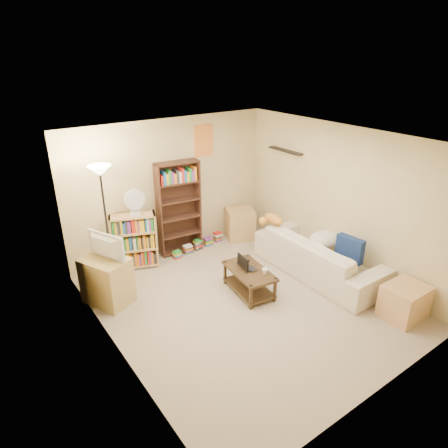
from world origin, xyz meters
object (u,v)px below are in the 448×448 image
at_px(laptop, 250,266).
at_px(television, 102,247).
at_px(mug, 265,271).
at_px(tall_bookshelf, 179,206).
at_px(desk_fan, 135,202).
at_px(floor_lamp, 102,193).
at_px(short_bookshelf, 134,241).
at_px(end_cabinet, 405,301).
at_px(sofa, 319,256).
at_px(coffee_table, 249,278).
at_px(side_table, 240,224).
at_px(tabby_cat, 272,219).
at_px(tv_stand, 107,281).

xyz_separation_m(laptop, television, (-1.98, 0.99, 0.51)).
height_order(mug, tall_bookshelf, tall_bookshelf).
bearing_deg(desk_fan, mug, -59.62).
relative_size(desk_fan, floor_lamp, 0.22).
bearing_deg(short_bookshelf, end_cabinet, -33.72).
distance_m(sofa, laptop, 1.31).
bearing_deg(coffee_table, desk_fan, 128.44).
distance_m(mug, desk_fan, 2.46).
distance_m(desk_fan, floor_lamp, 0.83).
bearing_deg(side_table, floor_lamp, -174.40).
relative_size(television, end_cabinet, 1.10).
relative_size(tabby_cat, tall_bookshelf, 0.30).
bearing_deg(end_cabinet, tall_bookshelf, 113.88).
xyz_separation_m(tall_bookshelf, side_table, (1.30, -0.17, -0.63)).
bearing_deg(tall_bookshelf, tabby_cat, -37.09).
bearing_deg(television, end_cabinet, -154.63).
relative_size(laptop, side_table, 0.55).
relative_size(sofa, tv_stand, 3.21).
height_order(tabby_cat, coffee_table, tabby_cat).
bearing_deg(short_bookshelf, coffee_table, -37.43).
bearing_deg(side_table, tabby_cat, -94.66).
relative_size(desk_fan, end_cabinet, 0.76).
height_order(sofa, tabby_cat, tabby_cat).
relative_size(short_bookshelf, floor_lamp, 0.49).
distance_m(sofa, television, 3.55).
bearing_deg(television, sofa, -136.00).
distance_m(laptop, tall_bookshelf, 1.89).
bearing_deg(sofa, tall_bookshelf, 36.23).
bearing_deg(side_table, coffee_table, -123.50).
xyz_separation_m(laptop, mug, (0.05, -0.30, 0.03)).
xyz_separation_m(mug, short_bookshelf, (-1.23, 2.06, 0.04)).
xyz_separation_m(sofa, side_table, (-0.21, 1.93, -0.04)).
relative_size(sofa, desk_fan, 5.16).
bearing_deg(floor_lamp, desk_fan, 29.79).
relative_size(mug, side_table, 0.22).
height_order(coffee_table, tall_bookshelf, tall_bookshelf).
distance_m(laptop, short_bookshelf, 2.12).
height_order(laptop, short_bookshelf, short_bookshelf).
xyz_separation_m(sofa, mug, (-1.22, 0.01, 0.11)).
height_order(desk_fan, side_table, desk_fan).
relative_size(television, tall_bookshelf, 0.38).
relative_size(tv_stand, desk_fan, 1.61).
xyz_separation_m(tv_stand, floor_lamp, (0.22, 0.36, 1.26)).
relative_size(short_bookshelf, desk_fan, 2.18).
relative_size(laptop, end_cabinet, 0.56).
bearing_deg(short_bookshelf, side_table, 17.63).
distance_m(television, short_bookshelf, 1.19).
distance_m(side_table, end_cabinet, 3.50).
bearing_deg(floor_lamp, short_bookshelf, 35.29).
height_order(television, end_cabinet, television).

